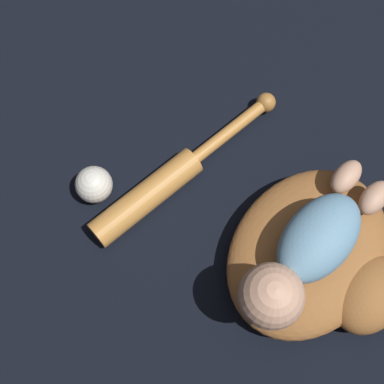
% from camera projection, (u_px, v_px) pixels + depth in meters
% --- Properties ---
extents(ground_plane, '(6.00, 6.00, 0.00)m').
position_uv_depth(ground_plane, '(296.00, 239.00, 1.08)').
color(ground_plane, black).
extents(baseball_glove, '(0.37, 0.34, 0.09)m').
position_uv_depth(baseball_glove, '(316.00, 257.00, 1.01)').
color(baseball_glove, '#935B2D').
rests_on(baseball_glove, ground).
extents(baby_figure, '(0.37, 0.14, 0.11)m').
position_uv_depth(baby_figure, '(303.00, 253.00, 0.92)').
color(baby_figure, '#6693B2').
rests_on(baby_figure, baseball_glove).
extents(baseball_bat, '(0.48, 0.15, 0.06)m').
position_uv_depth(baseball_bat, '(165.00, 180.00, 1.09)').
color(baseball_bat, '#C6843D').
rests_on(baseball_bat, ground).
extents(baseball, '(0.08, 0.08, 0.08)m').
position_uv_depth(baseball, '(92.00, 183.00, 1.08)').
color(baseball, silver).
rests_on(baseball, ground).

